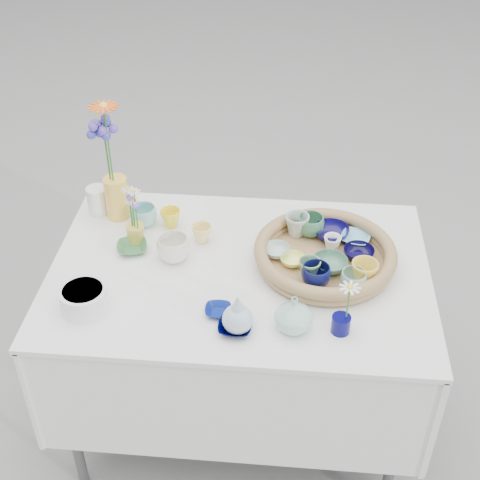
# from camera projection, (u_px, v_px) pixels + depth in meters

# --- Properties ---
(ground) EXTENTS (80.00, 80.00, 0.00)m
(ground) POSITION_uv_depth(u_px,v_px,m) (240.00, 416.00, 2.68)
(ground) COLOR gray
(display_table) EXTENTS (1.26, 0.86, 0.77)m
(display_table) POSITION_uv_depth(u_px,v_px,m) (240.00, 416.00, 2.68)
(display_table) COLOR white
(display_table) RESTS_ON ground
(wicker_tray) EXTENTS (0.47, 0.47, 0.08)m
(wicker_tray) POSITION_uv_depth(u_px,v_px,m) (325.00, 255.00, 2.22)
(wicker_tray) COLOR olive
(wicker_tray) RESTS_ON display_table
(tray_ceramic_0) EXTENTS (0.13, 0.13, 0.04)m
(tray_ceramic_0) POSITION_uv_depth(u_px,v_px,m) (331.00, 233.00, 2.32)
(tray_ceramic_0) COLOR #0E084E
(tray_ceramic_0) RESTS_ON wicker_tray
(tray_ceramic_1) EXTENTS (0.13, 0.13, 0.03)m
(tray_ceramic_1) POSITION_uv_depth(u_px,v_px,m) (359.00, 253.00, 2.23)
(tray_ceramic_1) COLOR black
(tray_ceramic_1) RESTS_ON wicker_tray
(tray_ceramic_2) EXTENTS (0.11, 0.11, 0.08)m
(tray_ceramic_2) POSITION_uv_depth(u_px,v_px,m) (364.00, 273.00, 2.11)
(tray_ceramic_2) COLOR #FDD04A
(tray_ceramic_2) RESTS_ON wicker_tray
(tray_ceramic_3) EXTENTS (0.12, 0.12, 0.04)m
(tray_ceramic_3) POSITION_uv_depth(u_px,v_px,m) (330.00, 264.00, 2.18)
(tray_ceramic_3) COLOR #497860
(tray_ceramic_3) RESTS_ON wicker_tray
(tray_ceramic_4) EXTENTS (0.08, 0.08, 0.07)m
(tray_ceramic_4) POSITION_uv_depth(u_px,v_px,m) (309.00, 269.00, 2.14)
(tray_ceramic_4) COLOR #70AB6F
(tray_ceramic_4) RESTS_ON wicker_tray
(tray_ceramic_5) EXTENTS (0.12, 0.12, 0.03)m
(tray_ceramic_5) POSITION_uv_depth(u_px,v_px,m) (276.00, 251.00, 2.24)
(tray_ceramic_5) COLOR #AAC9C1
(tray_ceramic_5) RESTS_ON wicker_tray
(tray_ceramic_6) EXTENTS (0.11, 0.11, 0.08)m
(tray_ceramic_6) POSITION_uv_depth(u_px,v_px,m) (297.00, 225.00, 2.32)
(tray_ceramic_6) COLOR silver
(tray_ceramic_6) RESTS_ON wicker_tray
(tray_ceramic_7) EXTENTS (0.08, 0.08, 0.06)m
(tray_ceramic_7) POSITION_uv_depth(u_px,v_px,m) (332.00, 243.00, 2.25)
(tray_ceramic_7) COLOR white
(tray_ceramic_7) RESTS_ON wicker_tray
(tray_ceramic_8) EXTENTS (0.12, 0.12, 0.02)m
(tray_ceramic_8) POSITION_uv_depth(u_px,v_px,m) (356.00, 238.00, 2.30)
(tray_ceramic_8) COLOR #88DDFA
(tray_ceramic_8) RESTS_ON wicker_tray
(tray_ceramic_9) EXTENTS (0.09, 0.09, 0.07)m
(tray_ceramic_9) POSITION_uv_depth(u_px,v_px,m) (316.00, 276.00, 2.10)
(tray_ceramic_9) COLOR #090E40
(tray_ceramic_9) RESTS_ON wicker_tray
(tray_ceramic_10) EXTENTS (0.09, 0.09, 0.03)m
(tray_ceramic_10) POSITION_uv_depth(u_px,v_px,m) (292.00, 260.00, 2.21)
(tray_ceramic_10) COLOR #FAFE76
(tray_ceramic_10) RESTS_ON wicker_tray
(tray_ceramic_11) EXTENTS (0.09, 0.09, 0.07)m
(tray_ceramic_11) POSITION_uv_depth(u_px,v_px,m) (353.00, 281.00, 2.09)
(tray_ceramic_11) COLOR #91BDAD
(tray_ceramic_11) RESTS_ON wicker_tray
(tray_ceramic_12) EXTENTS (0.10, 0.10, 0.07)m
(tray_ceramic_12) POSITION_uv_depth(u_px,v_px,m) (311.00, 226.00, 2.32)
(tray_ceramic_12) COLOR #418059
(tray_ceramic_12) RESTS_ON wicker_tray
(loose_ceramic_0) EXTENTS (0.08, 0.08, 0.07)m
(loose_ceramic_0) POSITION_uv_depth(u_px,v_px,m) (171.00, 218.00, 2.39)
(loose_ceramic_0) COLOR yellow
(loose_ceramic_0) RESTS_ON display_table
(loose_ceramic_1) EXTENTS (0.08, 0.08, 0.06)m
(loose_ceramic_1) POSITION_uv_depth(u_px,v_px,m) (202.00, 233.00, 2.32)
(loose_ceramic_1) COLOR #FEE181
(loose_ceramic_1) RESTS_ON display_table
(loose_ceramic_2) EXTENTS (0.12, 0.12, 0.03)m
(loose_ceramic_2) POSITION_uv_depth(u_px,v_px,m) (132.00, 248.00, 2.29)
(loose_ceramic_2) COLOR #3C7544
(loose_ceramic_2) RESTS_ON display_table
(loose_ceramic_3) EXTENTS (0.12, 0.12, 0.09)m
(loose_ceramic_3) POSITION_uv_depth(u_px,v_px,m) (173.00, 249.00, 2.23)
(loose_ceramic_3) COLOR silver
(loose_ceramic_3) RESTS_ON display_table
(loose_ceramic_4) EXTENTS (0.09, 0.09, 0.02)m
(loose_ceramic_4) POSITION_uv_depth(u_px,v_px,m) (218.00, 311.00, 2.04)
(loose_ceramic_4) COLOR navy
(loose_ceramic_4) RESTS_ON display_table
(loose_ceramic_5) EXTENTS (0.12, 0.12, 0.07)m
(loose_ceramic_5) POSITION_uv_depth(u_px,v_px,m) (144.00, 216.00, 2.40)
(loose_ceramic_5) COLOR #7FC2BE
(loose_ceramic_5) RESTS_ON display_table
(loose_ceramic_6) EXTENTS (0.11, 0.11, 0.02)m
(loose_ceramic_6) POSITION_uv_depth(u_px,v_px,m) (235.00, 327.00, 1.98)
(loose_ceramic_6) COLOR black
(loose_ceramic_6) RESTS_ON display_table
(fluted_bowl) EXTENTS (0.17, 0.17, 0.08)m
(fluted_bowl) POSITION_uv_depth(u_px,v_px,m) (84.00, 299.00, 2.04)
(fluted_bowl) COLOR silver
(fluted_bowl) RESTS_ON display_table
(bud_vase_paleblue) EXTENTS (0.10, 0.10, 0.14)m
(bud_vase_paleblue) POSITION_uv_depth(u_px,v_px,m) (238.00, 313.00, 1.95)
(bud_vase_paleblue) COLOR #AEC3D3
(bud_vase_paleblue) RESTS_ON display_table
(bud_vase_seafoam) EXTENTS (0.12, 0.12, 0.12)m
(bud_vase_seafoam) POSITION_uv_depth(u_px,v_px,m) (294.00, 314.00, 1.96)
(bud_vase_seafoam) COLOR #9BD3C1
(bud_vase_seafoam) RESTS_ON display_table
(bud_vase_cobalt) EXTENTS (0.06, 0.06, 0.06)m
(bud_vase_cobalt) POSITION_uv_depth(u_px,v_px,m) (341.00, 324.00, 1.97)
(bud_vase_cobalt) COLOR #05044A
(bud_vase_cobalt) RESTS_ON display_table
(single_daisy) EXTENTS (0.08, 0.08, 0.13)m
(single_daisy) POSITION_uv_depth(u_px,v_px,m) (348.00, 302.00, 1.92)
(single_daisy) COLOR white
(single_daisy) RESTS_ON bud_vase_cobalt
(tall_vase_yellow) EXTENTS (0.09, 0.09, 0.16)m
(tall_vase_yellow) POSITION_uv_depth(u_px,v_px,m) (117.00, 198.00, 2.42)
(tall_vase_yellow) COLOR yellow
(tall_vase_yellow) RESTS_ON display_table
(gerbera) EXTENTS (0.13, 0.13, 0.30)m
(gerbera) POSITION_uv_depth(u_px,v_px,m) (108.00, 145.00, 2.28)
(gerbera) COLOR orange
(gerbera) RESTS_ON tall_vase_yellow
(hydrangea) EXTENTS (0.10, 0.10, 0.28)m
(hydrangea) POSITION_uv_depth(u_px,v_px,m) (107.00, 154.00, 2.31)
(hydrangea) COLOR #363DA7
(hydrangea) RESTS_ON tall_vase_yellow
(white_pitcher) EXTENTS (0.13, 0.11, 0.10)m
(white_pitcher) POSITION_uv_depth(u_px,v_px,m) (98.00, 200.00, 2.46)
(white_pitcher) COLOR white
(white_pitcher) RESTS_ON display_table
(daisy_cup) EXTENTS (0.08, 0.08, 0.07)m
(daisy_cup) POSITION_uv_depth(u_px,v_px,m) (136.00, 233.00, 2.32)
(daisy_cup) COLOR gold
(daisy_cup) RESTS_ON display_table
(daisy_posy) EXTENTS (0.09, 0.09, 0.15)m
(daisy_posy) POSITION_uv_depth(u_px,v_px,m) (134.00, 208.00, 2.26)
(daisy_posy) COLOR white
(daisy_posy) RESTS_ON daisy_cup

